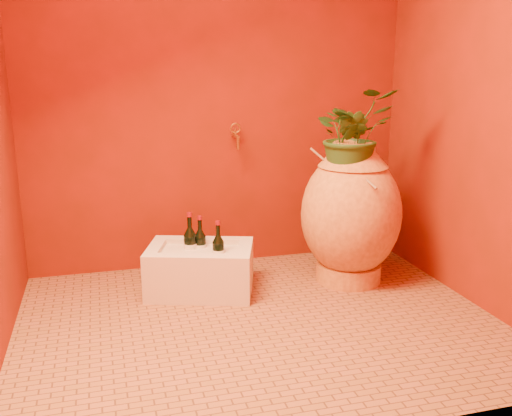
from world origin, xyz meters
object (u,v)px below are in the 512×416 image
object	(u,v)px
wall_tap	(236,135)
wine_bottle_b	(190,246)
wine_bottle_c	(200,246)
stone_basin	(200,270)
amphora	(351,213)
wine_bottle_a	(218,252)

from	to	relation	value
wall_tap	wine_bottle_b	bearing A→B (deg)	-136.66
wine_bottle_c	wine_bottle_b	bearing A→B (deg)	-173.86
wine_bottle_b	wine_bottle_c	distance (m)	0.06
stone_basin	wall_tap	xyz separation A→B (m)	(0.32, 0.42, 0.75)
wine_bottle_c	wall_tap	distance (m)	0.78
amphora	wine_bottle_c	xyz separation A→B (m)	(-0.92, 0.14, -0.18)
wine_bottle_a	wine_bottle_b	bearing A→B (deg)	139.67
stone_basin	wine_bottle_a	xyz separation A→B (m)	(0.10, -0.06, 0.12)
amphora	wine_bottle_a	distance (m)	0.85
wine_bottle_a	wine_bottle_b	distance (m)	0.19
wine_bottle_a	wine_bottle_c	world-z (taller)	wine_bottle_c
wine_bottle_a	wall_tap	xyz separation A→B (m)	(0.23, 0.47, 0.62)
stone_basin	wall_tap	bearing A→B (deg)	52.09
wall_tap	wine_bottle_a	bearing A→B (deg)	-115.39
wine_bottle_a	wine_bottle_b	xyz separation A→B (m)	(-0.15, 0.12, 0.01)
stone_basin	wine_bottle_c	bearing A→B (deg)	78.02
amphora	stone_basin	size ratio (longest dim) A/B	1.24
wine_bottle_c	wine_bottle_a	bearing A→B (deg)	-57.38
stone_basin	wine_bottle_b	xyz separation A→B (m)	(-0.05, 0.07, 0.13)
amphora	wine_bottle_a	size ratio (longest dim) A/B	3.02
stone_basin	wall_tap	size ratio (longest dim) A/B	4.33
amphora	wine_bottle_c	bearing A→B (deg)	171.43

